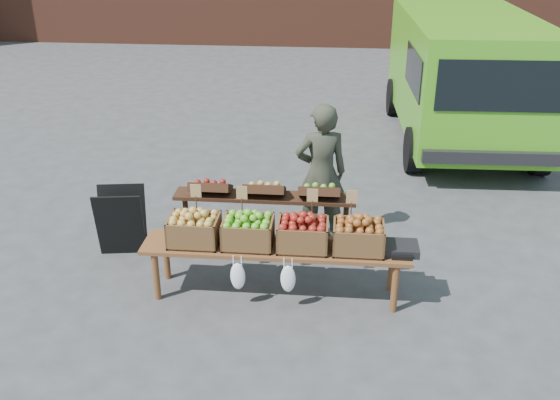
# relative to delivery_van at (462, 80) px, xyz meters

# --- Properties ---
(ground) EXTENTS (80.00, 80.00, 0.00)m
(ground) POSITION_rel_delivery_van_xyz_m (-3.32, -5.03, -1.07)
(ground) COLOR #404042
(delivery_van) EXTENTS (2.31, 4.82, 2.13)m
(delivery_van) POSITION_rel_delivery_van_xyz_m (0.00, 0.00, 0.00)
(delivery_van) COLOR #4AA11C
(delivery_van) RESTS_ON ground
(vendor) EXTENTS (0.69, 0.54, 1.69)m
(vendor) POSITION_rel_delivery_van_xyz_m (-2.24, -3.81, -0.22)
(vendor) COLOR #313427
(vendor) RESTS_ON ground
(chalkboard_sign) EXTENTS (0.58, 0.38, 0.81)m
(chalkboard_sign) POSITION_rel_delivery_van_xyz_m (-4.49, -4.39, -0.66)
(chalkboard_sign) COLOR black
(chalkboard_sign) RESTS_ON ground
(back_table) EXTENTS (2.10, 0.44, 1.04)m
(back_table) POSITION_rel_delivery_van_xyz_m (-2.84, -4.37, -0.55)
(back_table) COLOR #311B10
(back_table) RESTS_ON ground
(display_bench) EXTENTS (2.70, 0.56, 0.57)m
(display_bench) POSITION_rel_delivery_van_xyz_m (-2.65, -5.09, -0.78)
(display_bench) COLOR brown
(display_bench) RESTS_ON ground
(crate_golden_apples) EXTENTS (0.50, 0.40, 0.28)m
(crate_golden_apples) POSITION_rel_delivery_van_xyz_m (-3.47, -5.09, -0.36)
(crate_golden_apples) COLOR gold
(crate_golden_apples) RESTS_ON display_bench
(crate_russet_pears) EXTENTS (0.50, 0.40, 0.28)m
(crate_russet_pears) POSITION_rel_delivery_van_xyz_m (-2.92, -5.09, -0.36)
(crate_russet_pears) COLOR #519D1A
(crate_russet_pears) RESTS_ON display_bench
(crate_red_apples) EXTENTS (0.50, 0.40, 0.28)m
(crate_red_apples) POSITION_rel_delivery_van_xyz_m (-2.37, -5.09, -0.36)
(crate_red_apples) COLOR maroon
(crate_red_apples) RESTS_ON display_bench
(crate_green_apples) EXTENTS (0.50, 0.40, 0.28)m
(crate_green_apples) POSITION_rel_delivery_van_xyz_m (-1.82, -5.09, -0.36)
(crate_green_apples) COLOR #975D27
(crate_green_apples) RESTS_ON display_bench
(weighing_scale) EXTENTS (0.34, 0.30, 0.08)m
(weighing_scale) POSITION_rel_delivery_van_xyz_m (-1.40, -5.09, -0.46)
(weighing_scale) COLOR black
(weighing_scale) RESTS_ON display_bench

